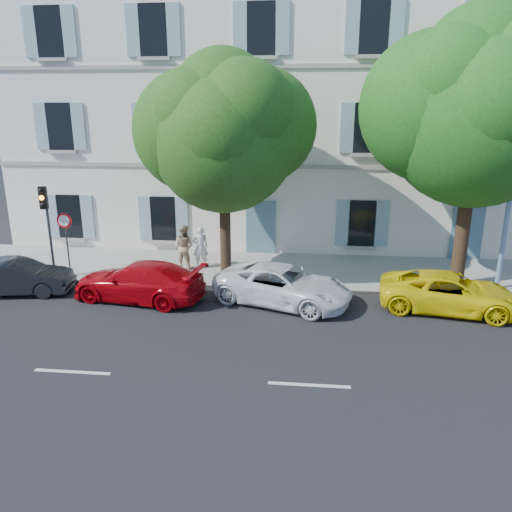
# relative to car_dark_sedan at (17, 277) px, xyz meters

# --- Properties ---
(ground) EXTENTS (90.00, 90.00, 0.00)m
(ground) POSITION_rel_car_dark_sedan_xyz_m (10.40, -1.07, -0.63)
(ground) COLOR black
(sidewalk) EXTENTS (36.00, 4.50, 0.15)m
(sidewalk) POSITION_rel_car_dark_sedan_xyz_m (10.40, 3.38, -0.55)
(sidewalk) COLOR #A09E96
(sidewalk) RESTS_ON ground
(kerb) EXTENTS (36.00, 0.16, 0.16)m
(kerb) POSITION_rel_car_dark_sedan_xyz_m (10.40, 1.21, -0.55)
(kerb) COLOR #9E998E
(kerb) RESTS_ON ground
(building) EXTENTS (28.00, 7.00, 12.00)m
(building) POSITION_rel_car_dark_sedan_xyz_m (10.40, 9.13, 5.37)
(building) COLOR white
(building) RESTS_ON ground
(car_dark_sedan) EXTENTS (3.96, 1.91, 1.25)m
(car_dark_sedan) POSITION_rel_car_dark_sedan_xyz_m (0.00, 0.00, 0.00)
(car_dark_sedan) COLOR black
(car_dark_sedan) RESTS_ON ground
(car_red_coupe) EXTENTS (4.86, 2.62, 1.34)m
(car_red_coupe) POSITION_rel_car_dark_sedan_xyz_m (4.50, -0.08, 0.04)
(car_red_coupe) COLOR #A9040C
(car_red_coupe) RESTS_ON ground
(car_white_coupe) EXTENTS (5.13, 3.58, 1.30)m
(car_white_coupe) POSITION_rel_car_dark_sedan_xyz_m (9.48, 0.08, 0.02)
(car_white_coupe) COLOR white
(car_white_coupe) RESTS_ON ground
(car_yellow_supercar) EXTENTS (4.79, 2.81, 1.25)m
(car_yellow_supercar) POSITION_rel_car_dark_sedan_xyz_m (14.97, 0.04, 0.00)
(car_yellow_supercar) COLOR yellow
(car_yellow_supercar) RESTS_ON ground
(tree_left) EXTENTS (5.18, 5.18, 8.03)m
(tree_left) POSITION_rel_car_dark_sedan_xyz_m (7.21, 2.02, 4.69)
(tree_left) COLOR #3A2819
(tree_left) RESTS_ON sidewalk
(tree_right) EXTENTS (5.99, 5.99, 9.23)m
(tree_right) POSITION_rel_car_dark_sedan_xyz_m (15.75, 2.12, 5.44)
(tree_right) COLOR #3A2819
(tree_right) RESTS_ON sidewalk
(traffic_light) EXTENTS (0.31, 0.40, 3.51)m
(traffic_light) POSITION_rel_car_dark_sedan_xyz_m (0.60, 1.39, 2.07)
(traffic_light) COLOR #383A3D
(traffic_light) RESTS_ON sidewalk
(road_sign) EXTENTS (0.58, 0.09, 2.50)m
(road_sign) POSITION_rel_car_dark_sedan_xyz_m (1.18, 1.59, 1.32)
(road_sign) COLOR #383A3D
(road_sign) RESTS_ON sidewalk
(pedestrian_a) EXTENTS (0.73, 0.61, 1.72)m
(pedestrian_a) POSITION_rel_car_dark_sedan_xyz_m (5.99, 3.17, 0.39)
(pedestrian_a) COLOR silver
(pedestrian_a) RESTS_ON sidewalk
(pedestrian_b) EXTENTS (1.01, 0.86, 1.81)m
(pedestrian_b) POSITION_rel_car_dark_sedan_xyz_m (5.34, 3.05, 0.43)
(pedestrian_b) COLOR tan
(pedestrian_b) RESTS_ON sidewalk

